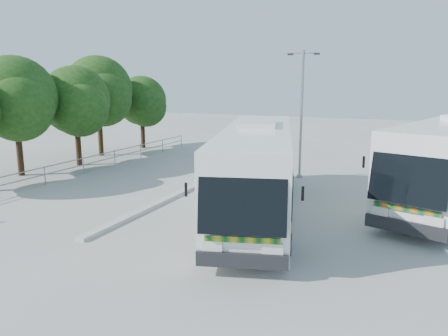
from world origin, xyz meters
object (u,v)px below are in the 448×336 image
at_px(coach_main, 257,167).
at_px(tree_far_d, 99,90).
at_px(tree_far_c, 76,100).
at_px(tree_far_b, 16,98).
at_px(tree_far_e, 142,101).
at_px(lamppost, 302,109).

bearing_deg(coach_main, tree_far_d, 133.49).
height_order(tree_far_c, tree_far_d, tree_far_d).
xyz_separation_m(tree_far_b, tree_far_d, (-0.30, 7.60, 0.25)).
xyz_separation_m(tree_far_d, tree_far_e, (0.68, 4.50, -0.93)).
bearing_deg(tree_far_c, tree_far_b, -102.91).
bearing_deg(tree_far_d, tree_far_c, -72.17).
xyz_separation_m(tree_far_c, coach_main, (14.30, -5.41, -2.28)).
height_order(tree_far_b, lamppost, lamppost).
bearing_deg(tree_far_c, coach_main, -20.72).
xyz_separation_m(tree_far_b, tree_far_c, (0.89, 3.90, -0.31)).
distance_m(tree_far_c, tree_far_e, 8.22).
xyz_separation_m(tree_far_c, lamppost, (14.28, 2.09, -0.30)).
bearing_deg(lamppost, tree_far_c, -178.20).
xyz_separation_m(tree_far_d, coach_main, (15.49, -9.11, -2.84)).
relative_size(tree_far_b, tree_far_c, 1.07).
xyz_separation_m(tree_far_e, lamppost, (14.79, -6.11, 0.07)).
distance_m(tree_far_b, lamppost, 16.33).
bearing_deg(tree_far_b, lamppost, 21.53).
distance_m(tree_far_b, coach_main, 15.49).
height_order(tree_far_b, tree_far_d, tree_far_d).
xyz_separation_m(tree_far_b, tree_far_e, (0.39, 12.10, -0.68)).
relative_size(tree_far_c, tree_far_d, 0.88).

